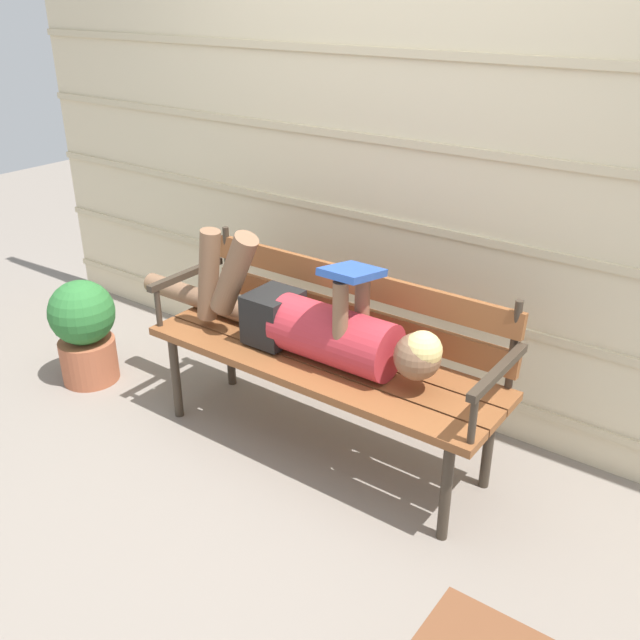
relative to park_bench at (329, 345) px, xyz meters
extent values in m
plane|color=gray|center=(0.00, -0.13, -0.51)|extent=(12.00, 12.00, 0.00)
cube|color=beige|center=(0.00, 0.56, 0.61)|extent=(4.99, 0.06, 2.24)
cube|color=beige|center=(0.00, 0.53, -0.32)|extent=(4.99, 0.02, 0.04)
cube|color=beige|center=(0.00, 0.53, 0.05)|extent=(4.99, 0.02, 0.04)
cube|color=beige|center=(0.00, 0.53, 0.43)|extent=(4.99, 0.02, 0.04)
cube|color=beige|center=(0.00, 0.53, 0.80)|extent=(4.99, 0.02, 0.04)
cube|color=beige|center=(0.00, 0.53, 1.17)|extent=(4.99, 0.02, 0.04)
cube|color=brown|center=(0.00, -0.24, -0.05)|extent=(1.66, 0.16, 0.04)
cube|color=brown|center=(0.00, -0.07, -0.05)|extent=(1.66, 0.16, 0.04)
cube|color=brown|center=(0.00, 0.10, -0.05)|extent=(1.66, 0.16, 0.04)
cube|color=brown|center=(0.00, 0.18, 0.07)|extent=(1.59, 0.05, 0.11)
cube|color=brown|center=(0.00, 0.18, 0.25)|extent=(1.59, 0.05, 0.11)
cylinder|color=#382D23|center=(-0.76, 0.18, 0.16)|extent=(0.03, 0.03, 0.38)
cylinder|color=#382D23|center=(0.76, 0.18, 0.16)|extent=(0.03, 0.03, 0.38)
cylinder|color=#382D23|center=(-0.73, -0.26, -0.29)|extent=(0.04, 0.04, 0.44)
cylinder|color=#382D23|center=(0.73, -0.26, -0.29)|extent=(0.04, 0.04, 0.44)
cylinder|color=#382D23|center=(-0.73, 0.12, -0.29)|extent=(0.04, 0.04, 0.44)
cylinder|color=#382D23|center=(0.73, 0.12, -0.29)|extent=(0.04, 0.04, 0.44)
cube|color=#382D23|center=(-0.80, -0.07, 0.17)|extent=(0.04, 0.47, 0.03)
cylinder|color=#382D23|center=(-0.80, -0.26, 0.07)|extent=(0.03, 0.03, 0.20)
cube|color=#382D23|center=(0.80, -0.07, 0.17)|extent=(0.04, 0.47, 0.03)
cylinder|color=#382D23|center=(0.80, -0.26, 0.07)|extent=(0.03, 0.03, 0.20)
cylinder|color=#B72D38|center=(0.08, -0.07, 0.09)|extent=(0.55, 0.25, 0.25)
cube|color=black|center=(-0.26, -0.07, 0.09)|extent=(0.20, 0.24, 0.22)
sphere|color=brown|center=(0.47, -0.07, 0.12)|extent=(0.19, 0.19, 0.19)
sphere|color=#E0C67A|center=(0.49, -0.07, 0.16)|extent=(0.16, 0.16, 0.16)
cylinder|color=brown|center=(-0.43, -0.13, 0.28)|extent=(0.28, 0.11, 0.42)
cylinder|color=brown|center=(-0.58, -0.13, 0.24)|extent=(0.15, 0.09, 0.45)
cylinder|color=brown|center=(-0.74, -0.01, 0.02)|extent=(0.81, 0.10, 0.10)
cylinder|color=brown|center=(0.16, -0.15, 0.24)|extent=(0.06, 0.06, 0.30)
cylinder|color=brown|center=(0.16, 0.01, 0.24)|extent=(0.06, 0.06, 0.30)
cube|color=#284C9E|center=(0.16, -0.07, 0.40)|extent=(0.18, 0.25, 0.07)
cylinder|color=#AD5B3D|center=(-1.38, -0.29, -0.39)|extent=(0.30, 0.30, 0.24)
sphere|color=#2D7033|center=(-1.38, -0.29, -0.11)|extent=(0.34, 0.34, 0.34)
camera|label=1|loc=(1.58, -2.24, 1.44)|focal=39.42mm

